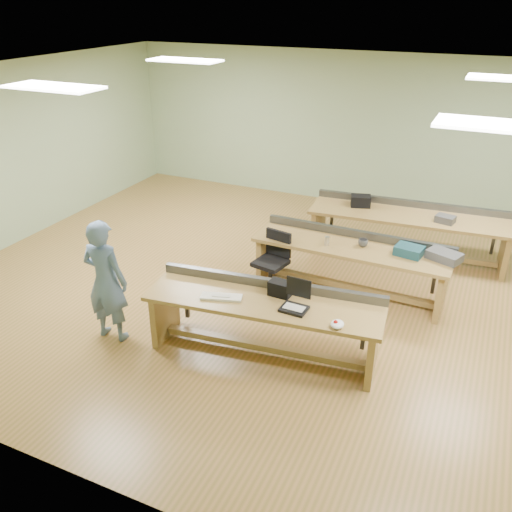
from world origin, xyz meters
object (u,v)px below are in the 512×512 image
person (106,281)px  camera_bag (280,288)px  parts_bin_teal (409,251)px  laptop_base (294,309)px  workbench_back (409,225)px  mug (363,243)px  workbench_mid (351,257)px  drinks_can (327,241)px  task_chair (272,270)px  parts_bin_grey (444,256)px  workbench_front (264,313)px

person → camera_bag: (2.04, 0.65, 0.04)m
parts_bin_teal → laptop_base: bearing=-114.9°
workbench_back → camera_bag: bearing=-110.2°
camera_bag → mug: camera_bag is taller
workbench_mid → drinks_can: bearing=-155.6°
laptop_base → drinks_can: 1.84m
workbench_back → parts_bin_teal: bearing=-84.9°
task_chair → parts_bin_grey: 2.39m
workbench_front → camera_bag: bearing=45.4°
workbench_front → laptop_base: 0.46m
laptop_base → parts_bin_grey: bearing=58.2°
drinks_can → workbench_front: bearing=-96.5°
parts_bin_teal → mug: (-0.64, 0.01, -0.01)m
workbench_back → parts_bin_teal: (0.26, -1.54, 0.25)m
workbench_back → workbench_mid: bearing=-113.4°
workbench_mid → mug: size_ratio=20.49×
camera_bag → parts_bin_teal: 2.10m
parts_bin_grey → drinks_can: bearing=-173.0°
parts_bin_teal → parts_bin_grey: bearing=5.1°
task_chair → drinks_can: size_ratio=7.11×
workbench_back → camera_bag: camera_bag is taller
person → camera_bag: 2.14m
workbench_front → task_chair: 1.55m
parts_bin_teal → drinks_can: (-1.12, -0.15, -0.00)m
person → parts_bin_teal: bearing=-145.8°
task_chair → parts_bin_teal: 1.95m
person → parts_bin_grey: person is taller
workbench_back → laptop_base: (-0.66, -3.53, 0.20)m
workbench_front → workbench_mid: size_ratio=1.02×
person → parts_bin_teal: (3.23, 2.39, 0.01)m
camera_bag → task_chair: size_ratio=0.29×
drinks_can → laptop_base: bearing=-83.7°
camera_bag → mug: size_ratio=1.93×
drinks_can → parts_bin_grey: bearing=7.0°
workbench_front → person: 1.99m
workbench_mid → person: person is taller
person → mug: bearing=-139.5°
mug → workbench_back: bearing=75.9°
workbench_front → mug: 2.05m
workbench_mid → drinks_can: size_ratio=22.15×
person → parts_bin_grey: bearing=-148.9°
workbench_front → laptop_base: workbench_front is taller
laptop_base → drinks_can: size_ratio=2.34×
workbench_back → person: size_ratio=2.02×
parts_bin_grey → mug: parts_bin_grey is taller
workbench_back → workbench_front: bearing=-111.5°
laptop_base → task_chair: size_ratio=0.33×
laptop_base → camera_bag: camera_bag is taller
workbench_front → mug: bearing=63.9°
person → parts_bin_grey: size_ratio=3.71×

